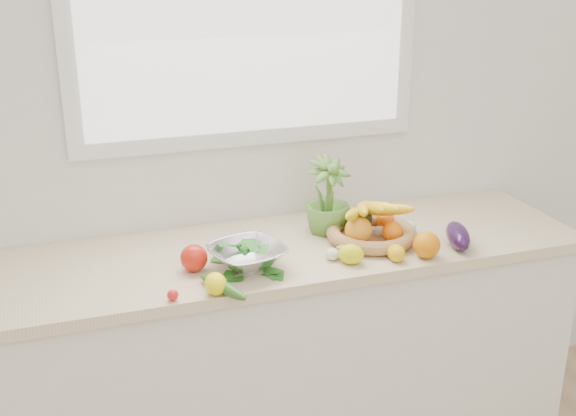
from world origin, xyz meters
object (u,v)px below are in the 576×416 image
object	(u,v)px
eggplant	(458,236)
potted_herb	(327,198)
apple	(194,258)
fruit_basket	(371,228)
cucumber	(223,287)
colander_with_spinach	(247,251)

from	to	relation	value
eggplant	potted_herb	distance (m)	0.48
potted_herb	apple	bearing A→B (deg)	-161.87
eggplant	fruit_basket	world-z (taller)	fruit_basket
cucumber	colander_with_spinach	world-z (taller)	colander_with_spinach
potted_herb	colander_with_spinach	xyz separation A→B (m)	(-0.37, -0.22, -0.07)
eggplant	colander_with_spinach	distance (m)	0.76
cucumber	colander_with_spinach	distance (m)	0.19
apple	cucumber	distance (m)	0.19
cucumber	fruit_basket	distance (m)	0.64
apple	eggplant	distance (m)	0.93
eggplant	colander_with_spinach	size ratio (longest dim) A/B	0.67
eggplant	fruit_basket	distance (m)	0.31
eggplant	colander_with_spinach	bearing A→B (deg)	175.71
eggplant	colander_with_spinach	world-z (taller)	colander_with_spinach
cucumber	potted_herb	xyz separation A→B (m)	(0.48, 0.36, 0.11)
colander_with_spinach	apple	bearing A→B (deg)	165.57
fruit_basket	colander_with_spinach	world-z (taller)	fruit_basket
apple	potted_herb	xyz separation A→B (m)	(0.54, 0.18, 0.09)
fruit_basket	colander_with_spinach	xyz separation A→B (m)	(-0.48, -0.09, 0.01)
cucumber	colander_with_spinach	xyz separation A→B (m)	(0.12, 0.14, 0.04)
fruit_basket	cucumber	bearing A→B (deg)	-159.48
apple	cucumber	xyz separation A→B (m)	(0.05, -0.18, -0.02)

